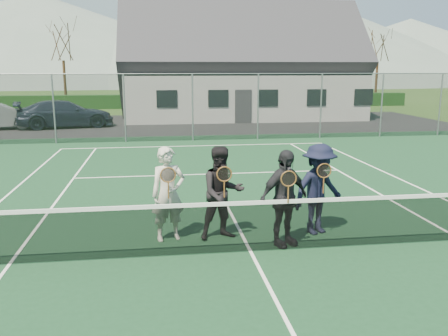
{
  "coord_description": "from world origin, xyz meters",
  "views": [
    {
      "loc": [
        -1.59,
        -7.86,
        3.25
      ],
      "look_at": [
        -0.27,
        1.5,
        1.25
      ],
      "focal_mm": 38.0,
      "sensor_mm": 36.0,
      "label": 1
    }
  ],
  "objects_px": {
    "tennis_net": "(251,224)",
    "clubhouse": "(240,57)",
    "player_c": "(284,198)",
    "player_b": "(222,193)",
    "car_c": "(65,114)",
    "player_a": "(168,194)",
    "player_d": "(318,189)"
  },
  "relations": [
    {
      "from": "clubhouse",
      "to": "player_a",
      "type": "height_order",
      "value": "clubhouse"
    },
    {
      "from": "clubhouse",
      "to": "player_c",
      "type": "bearing_deg",
      "value": -98.0
    },
    {
      "from": "clubhouse",
      "to": "player_a",
      "type": "distance_m",
      "value": 23.98
    },
    {
      "from": "car_c",
      "to": "player_d",
      "type": "bearing_deg",
      "value": -169.24
    },
    {
      "from": "car_c",
      "to": "clubhouse",
      "type": "xyz_separation_m",
      "value": [
        10.65,
        4.58,
        3.24
      ]
    },
    {
      "from": "clubhouse",
      "to": "player_c",
      "type": "relative_size",
      "value": 8.67
    },
    {
      "from": "car_c",
      "to": "tennis_net",
      "type": "height_order",
      "value": "car_c"
    },
    {
      "from": "player_a",
      "to": "player_c",
      "type": "distance_m",
      "value": 2.17
    },
    {
      "from": "car_c",
      "to": "player_a",
      "type": "distance_m",
      "value": 19.3
    },
    {
      "from": "tennis_net",
      "to": "player_c",
      "type": "height_order",
      "value": "player_c"
    },
    {
      "from": "tennis_net",
      "to": "clubhouse",
      "type": "distance_m",
      "value": 24.57
    },
    {
      "from": "tennis_net",
      "to": "player_d",
      "type": "relative_size",
      "value": 6.49
    },
    {
      "from": "clubhouse",
      "to": "player_a",
      "type": "xyz_separation_m",
      "value": [
        -5.43,
        -23.16,
        -3.07
      ]
    },
    {
      "from": "player_c",
      "to": "player_b",
      "type": "bearing_deg",
      "value": 153.93
    },
    {
      "from": "tennis_net",
      "to": "player_c",
      "type": "bearing_deg",
      "value": 20.47
    },
    {
      "from": "player_a",
      "to": "player_b",
      "type": "bearing_deg",
      "value": -3.95
    },
    {
      "from": "car_c",
      "to": "player_c",
      "type": "distance_m",
      "value": 20.52
    },
    {
      "from": "player_c",
      "to": "player_d",
      "type": "bearing_deg",
      "value": 32.98
    },
    {
      "from": "player_c",
      "to": "clubhouse",
      "type": "bearing_deg",
      "value": 82.0
    },
    {
      "from": "clubhouse",
      "to": "player_b",
      "type": "relative_size",
      "value": 8.67
    },
    {
      "from": "clubhouse",
      "to": "player_b",
      "type": "xyz_separation_m",
      "value": [
        -4.4,
        -23.23,
        -3.07
      ]
    },
    {
      "from": "car_c",
      "to": "tennis_net",
      "type": "relative_size",
      "value": 0.44
    },
    {
      "from": "player_a",
      "to": "player_d",
      "type": "distance_m",
      "value": 2.93
    },
    {
      "from": "clubhouse",
      "to": "player_c",
      "type": "xyz_separation_m",
      "value": [
        -3.34,
        -23.75,
        -3.07
      ]
    },
    {
      "from": "car_c",
      "to": "tennis_net",
      "type": "distance_m",
      "value": 20.53
    },
    {
      "from": "tennis_net",
      "to": "clubhouse",
      "type": "xyz_separation_m",
      "value": [
        4.0,
        24.0,
        3.45
      ]
    },
    {
      "from": "player_a",
      "to": "player_d",
      "type": "height_order",
      "value": "same"
    },
    {
      "from": "player_b",
      "to": "player_d",
      "type": "xyz_separation_m",
      "value": [
        1.91,
        0.03,
        -0.0
      ]
    },
    {
      "from": "car_c",
      "to": "tennis_net",
      "type": "xyz_separation_m",
      "value": [
        6.64,
        -19.42,
        -0.21
      ]
    },
    {
      "from": "player_a",
      "to": "player_b",
      "type": "xyz_separation_m",
      "value": [
        1.02,
        -0.07,
        -0.0
      ]
    },
    {
      "from": "tennis_net",
      "to": "player_b",
      "type": "height_order",
      "value": "player_b"
    },
    {
      "from": "car_c",
      "to": "player_b",
      "type": "bearing_deg",
      "value": -174.37
    }
  ]
}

